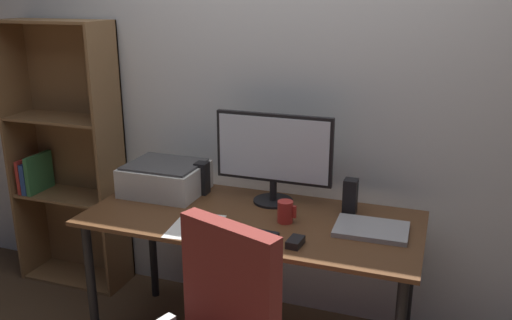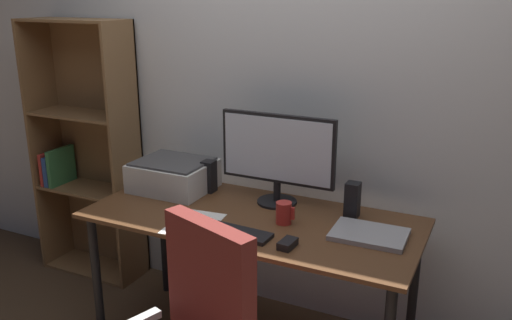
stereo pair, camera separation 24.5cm
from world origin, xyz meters
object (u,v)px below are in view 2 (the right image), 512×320
at_px(coffee_mug, 284,213).
at_px(laptop, 369,234).
at_px(speaker_left, 209,176).
at_px(speaker_right, 352,200).
at_px(monitor, 277,153).
at_px(keyboard, 239,233).
at_px(mouse, 288,244).
at_px(bookshelf, 87,152).
at_px(printer, 173,175).
at_px(desk, 252,233).

distance_m(coffee_mug, laptop, 0.39).
distance_m(speaker_left, speaker_right, 0.78).
xyz_separation_m(monitor, keyboard, (0.00, -0.41, -0.25)).
distance_m(monitor, mouse, 0.55).
distance_m(mouse, speaker_left, 0.76).
bearing_deg(bookshelf, printer, -14.19).
xyz_separation_m(desk, bookshelf, (-1.33, 0.35, 0.14)).
bearing_deg(speaker_right, bookshelf, 175.16).
relative_size(desk, speaker_left, 9.29).
relative_size(laptop, bookshelf, 0.20).
xyz_separation_m(monitor, speaker_right, (0.39, -0.01, -0.18)).
height_order(mouse, laptop, mouse).
height_order(desk, speaker_right, speaker_right).
bearing_deg(desk, coffee_mug, -2.43).
bearing_deg(coffee_mug, speaker_right, 38.69).
distance_m(keyboard, mouse, 0.24).
relative_size(coffee_mug, speaker_left, 0.60).
distance_m(keyboard, laptop, 0.57).
xyz_separation_m(mouse, coffee_mug, (-0.11, 0.22, 0.04)).
height_order(laptop, printer, printer).
height_order(keyboard, bookshelf, bookshelf).
bearing_deg(mouse, keyboard, 179.97).
relative_size(keyboard, mouse, 3.02).
distance_m(keyboard, coffee_mug, 0.24).
distance_m(laptop, speaker_right, 0.23).
height_order(laptop, speaker_left, speaker_left).
bearing_deg(coffee_mug, desk, 177.57).
bearing_deg(laptop, desk, -179.02).
height_order(monitor, bookshelf, bookshelf).
bearing_deg(speaker_right, laptop, -53.80).
distance_m(keyboard, speaker_right, 0.57).
height_order(printer, bookshelf, bookshelf).
bearing_deg(bookshelf, speaker_left, -8.66).
xyz_separation_m(mouse, bookshelf, (-1.60, 0.57, 0.04)).
relative_size(monitor, mouse, 6.15).
height_order(coffee_mug, speaker_right, speaker_right).
bearing_deg(bookshelf, speaker_right, -4.84).
xyz_separation_m(speaker_right, printer, (-0.97, -0.05, -0.00)).
height_order(desk, monitor, monitor).
distance_m(printer, bookshelf, 0.81).
xyz_separation_m(monitor, coffee_mug, (0.13, -0.22, -0.21)).
height_order(monitor, mouse, monitor).
distance_m(mouse, coffee_mug, 0.25).
bearing_deg(speaker_right, mouse, -109.41).
bearing_deg(printer, speaker_right, 2.95).
distance_m(desk, speaker_right, 0.50).
bearing_deg(keyboard, monitor, 93.08).
relative_size(speaker_left, speaker_right, 1.00).
height_order(laptop, bookshelf, bookshelf).
bearing_deg(speaker_right, monitor, 178.84).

